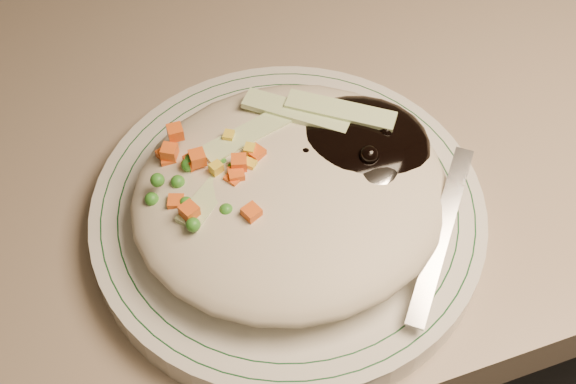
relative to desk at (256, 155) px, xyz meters
name	(u,v)px	position (x,y,z in m)	size (l,w,h in m)	color
desk	(256,155)	(0.00, 0.00, 0.00)	(1.40, 0.70, 0.74)	gray
plate	(288,217)	(-0.04, -0.22, 0.21)	(0.25, 0.25, 0.02)	silver
plate_rim	(288,207)	(-0.04, -0.22, 0.22)	(0.23, 0.23, 0.00)	#144723
meal	(295,185)	(-0.04, -0.22, 0.24)	(0.21, 0.19, 0.05)	#C1B79C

